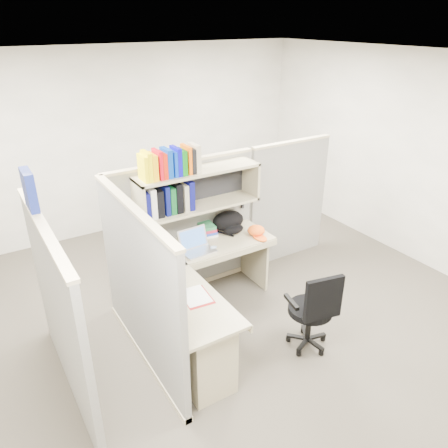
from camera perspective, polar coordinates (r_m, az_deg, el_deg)
ground at (r=4.83m, az=0.08°, el=-13.31°), size 6.00×6.00×0.00m
room_shell at (r=4.02m, az=0.10°, el=4.98°), size 6.00×6.00×6.00m
cubicle at (r=4.52m, az=-6.91°, el=-2.66°), size 3.79×1.84×1.95m
desk at (r=4.21m, az=-2.66°, el=-12.54°), size 1.74×1.75×0.73m
laptop at (r=4.67m, az=-3.36°, el=-2.35°), size 0.36×0.36×0.25m
backpack at (r=5.11m, az=0.85°, el=0.23°), size 0.43×0.36×0.23m
orange_cap at (r=5.07m, az=4.22°, el=-0.84°), size 0.24×0.27×0.11m
snack_canister at (r=4.11m, az=-5.83°, el=-7.79°), size 0.10×0.10×0.10m
tissue_box at (r=3.71m, az=-6.33°, el=-10.97°), size 0.17×0.17×0.21m
mouse at (r=4.78m, az=-1.41°, el=-3.08°), size 0.09×0.07×0.03m
paper_cup at (r=4.96m, az=-4.61°, el=-1.56°), size 0.09×0.09×0.10m
book_stack at (r=5.08m, az=-2.31°, el=-0.67°), size 0.22×0.28×0.12m
loose_paper at (r=4.03m, az=-3.77°, el=-9.35°), size 0.25×0.32×0.00m
task_chair at (r=4.46m, az=11.33°, el=-12.40°), size 0.51×0.47×0.92m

